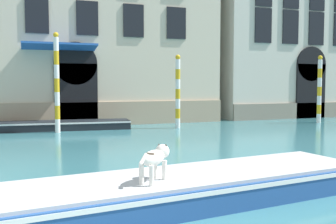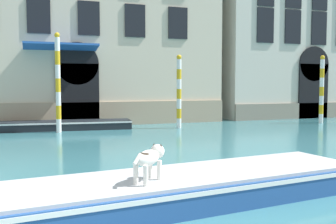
# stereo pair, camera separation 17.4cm
# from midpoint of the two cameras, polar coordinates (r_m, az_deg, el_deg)

# --- Properties ---
(palazzo_left) EXTENTS (15.81, 7.40, 13.33)m
(palazzo_left) POSITION_cam_midpoint_polar(r_m,az_deg,el_deg) (24.91, -12.91, 14.12)
(palazzo_left) COLOR beige
(palazzo_left) RESTS_ON ground_plane
(palazzo_right) EXTENTS (10.19, 6.13, 15.65)m
(palazzo_right) POSITION_cam_midpoint_polar(r_m,az_deg,el_deg) (30.19, 15.29, 14.53)
(palazzo_right) COLOR beige
(palazzo_right) RESTS_ON ground_plane
(boat_foreground) EXTENTS (8.51, 2.96, 0.55)m
(boat_foreground) POSITION_cam_midpoint_polar(r_m,az_deg,el_deg) (7.63, 0.85, -10.97)
(boat_foreground) COLOR #234C8C
(boat_foreground) RESTS_ON ground_plane
(dog_on_deck) EXTENTS (0.75, 0.74, 0.64)m
(dog_on_deck) POSITION_cam_midpoint_polar(r_m,az_deg,el_deg) (7.00, -2.61, -6.68)
(dog_on_deck) COLOR silver
(dog_on_deck) RESTS_ON boat_foreground
(boat_moored_near_palazzo) EXTENTS (6.70, 2.06, 0.44)m
(boat_moored_near_palazzo) POSITION_cam_midpoint_polar(r_m,az_deg,el_deg) (20.21, -15.25, -1.84)
(boat_moored_near_palazzo) COLOR black
(boat_moored_near_palazzo) RESTS_ON ground_plane
(mooring_pole_0) EXTENTS (0.24, 0.24, 4.65)m
(mooring_pole_0) POSITION_cam_midpoint_polar(r_m,az_deg,el_deg) (18.97, -16.09, 4.15)
(mooring_pole_0) COLOR white
(mooring_pole_0) RESTS_ON ground_plane
(mooring_pole_3) EXTENTS (0.25, 0.25, 3.76)m
(mooring_pole_3) POSITION_cam_midpoint_polar(r_m,az_deg,el_deg) (20.12, 1.18, 3.04)
(mooring_pole_3) COLOR white
(mooring_pole_3) RESTS_ON ground_plane
(mooring_pole_5) EXTENTS (0.25, 0.25, 3.92)m
(mooring_pole_5) POSITION_cam_midpoint_polar(r_m,az_deg,el_deg) (24.50, 20.93, 3.14)
(mooring_pole_5) COLOR white
(mooring_pole_5) RESTS_ON ground_plane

